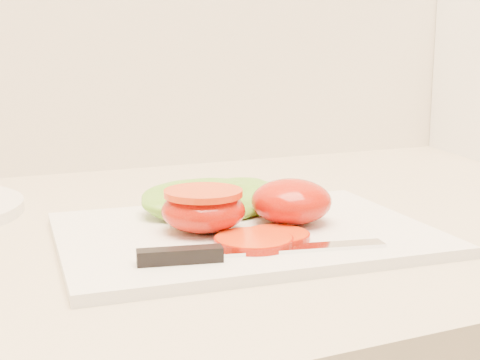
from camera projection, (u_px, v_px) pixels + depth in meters
name	position (u px, v px, depth m)	size (l,w,h in m)	color
cutting_board	(244.00, 234.00, 0.63)	(0.34, 0.25, 0.01)	white
tomato_half_dome	(291.00, 201.00, 0.65)	(0.08, 0.08, 0.04)	#B8240A
tomato_half_cut	(203.00, 208.00, 0.62)	(0.08, 0.08, 0.04)	#B8240A
tomato_slice_0	(254.00, 241.00, 0.58)	(0.07, 0.07, 0.01)	#CE4508
tomato_slice_1	(276.00, 236.00, 0.59)	(0.06, 0.06, 0.01)	#CE4508
lettuce_leaf_0	(208.00, 200.00, 0.69)	(0.14, 0.10, 0.03)	#6DC333
lettuce_leaf_1	(246.00, 197.00, 0.71)	(0.12, 0.08, 0.03)	#6DC333
knife	(231.00, 252.00, 0.54)	(0.21, 0.05, 0.01)	silver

